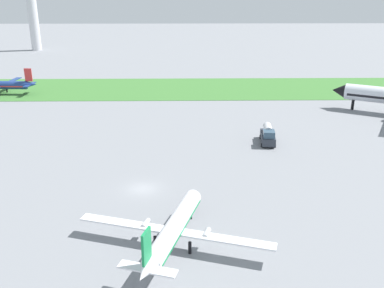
{
  "coord_description": "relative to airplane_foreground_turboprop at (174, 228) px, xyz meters",
  "views": [
    {
      "loc": [
        6.14,
        -54.81,
        27.05
      ],
      "look_at": [
        7.24,
        10.34,
        3.0
      ],
      "focal_mm": 39.66,
      "sensor_mm": 36.0,
      "label": 1
    }
  ],
  "objects": [
    {
      "name": "fuel_truck_near_gate",
      "position": [
        16.55,
        33.41,
        -0.86
      ],
      "size": [
        3.19,
        6.72,
        3.29
      ],
      "rotation": [
        0.0,
        0.0,
        4.61
      ],
      "color": "#2D333D",
      "rests_on": "ground_plane"
    },
    {
      "name": "grass_taxiway_strip",
      "position": [
        -4.84,
        78.96,
        -2.4
      ],
      "size": [
        360.0,
        28.0,
        0.08
      ],
      "primitive_type": "cube",
      "color": "#3D7533",
      "rests_on": "ground_plane"
    },
    {
      "name": "control_tower",
      "position": [
        -66.98,
        159.63,
        18.7
      ],
      "size": [
        8.0,
        8.0,
        35.78
      ],
      "color": "silver",
      "rests_on": "ground_plane"
    },
    {
      "name": "airplane_foreground_turboprop",
      "position": [
        0.0,
        0.0,
        0.0
      ],
      "size": [
        21.68,
        18.73,
        6.67
      ],
      "rotation": [
        0.0,
        0.0,
        1.27
      ],
      "color": "white",
      "rests_on": "ground_plane"
    },
    {
      "name": "airplane_taxiing_turboprop",
      "position": [
        -48.44,
        72.72,
        0.16
      ],
      "size": [
        20.38,
        23.78,
        7.12
      ],
      "rotation": [
        0.0,
        0.0,
        3.07
      ],
      "color": "navy",
      "rests_on": "ground_plane"
    },
    {
      "name": "ground_plane",
      "position": [
        -4.84,
        14.63,
        -2.44
      ],
      "size": [
        600.0,
        600.0,
        0.0
      ],
      "primitive_type": "plane",
      "color": "gray"
    }
  ]
}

